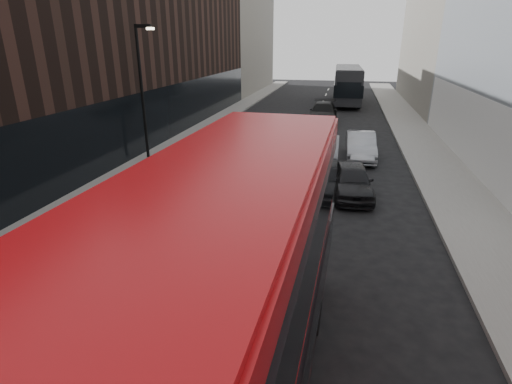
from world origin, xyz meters
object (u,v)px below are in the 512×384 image
Objects in this scene: car_a at (352,180)px; car_b at (360,146)px; red_bus at (203,338)px; grey_bus at (347,84)px; street_lamp at (143,84)px; car_c at (323,112)px.

car_b is at bearing 80.07° from car_a.
grey_bus is (1.72, 41.17, -0.57)m from red_bus.
street_lamp is at bearing -168.41° from car_b.
car_b is at bearing -75.97° from car_c.
street_lamp reaches higher than car_b.
car_c is (-2.26, 17.01, 0.08)m from car_a.
car_a is (0.45, -28.40, -1.33)m from grey_bus.
car_c reaches higher than car_a.
car_b is at bearing 83.78° from red_bus.
car_b is (0.50, 6.12, 0.04)m from car_a.
street_lamp is 0.60× the size of red_bus.
car_a is 0.77× the size of car_c.
red_bus reaches higher than car_c.
car_b is at bearing 13.46° from street_lamp.
street_lamp is 16.70m from car_c.
street_lamp is 0.59× the size of grey_bus.
car_a is (11.19, -3.32, -3.48)m from street_lamp.
street_lamp is at bearing -114.64° from grey_bus.
car_a is 17.16m from car_c.
car_b is 0.84× the size of car_c.
street_lamp is 18.52m from red_bus.
grey_bus reaches higher than car_b.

